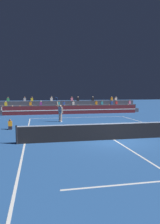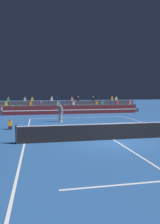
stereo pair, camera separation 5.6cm
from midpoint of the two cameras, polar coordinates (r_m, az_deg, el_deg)
ground_plane at (r=14.13m, az=8.70°, el=-7.15°), size 120.00×120.00×0.00m
court_lines at (r=14.13m, az=8.70°, el=-7.13°), size 11.10×23.90×0.01m
tennis_net at (r=14.02m, az=8.73°, el=-4.98°), size 12.00×0.10×1.10m
sponsor_banner_wall at (r=29.35m, az=-2.01°, el=0.55°), size 18.00×0.26×1.10m
bleacher_stand at (r=31.84m, az=-2.77°, el=1.12°), size 20.00×2.85×2.28m
ball_kid_courtside at (r=18.44m, az=-17.86°, el=-3.34°), size 0.30×0.36×0.84m
tennis_player at (r=21.88m, az=-5.28°, el=-0.01°), size 0.79×0.58×2.50m
tennis_ball at (r=16.69m, az=12.06°, el=-5.14°), size 0.07×0.07×0.07m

